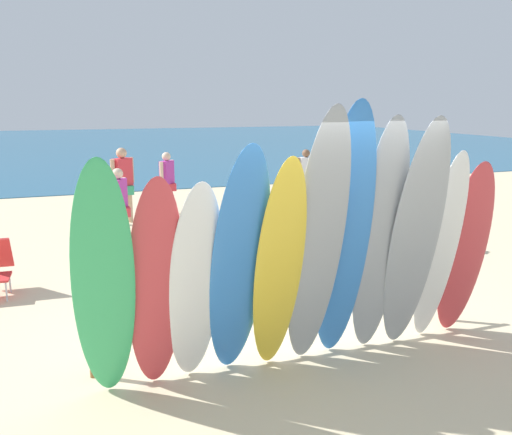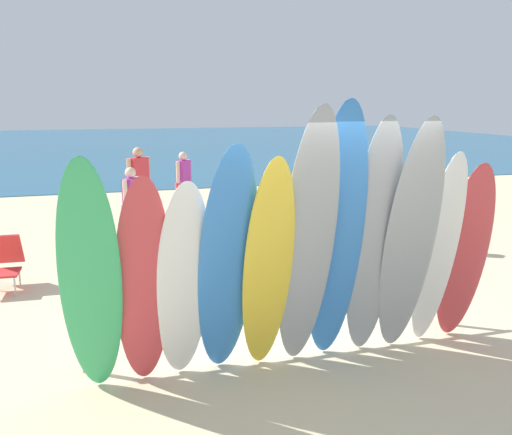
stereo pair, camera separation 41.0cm
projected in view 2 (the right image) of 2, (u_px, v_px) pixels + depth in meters
name	position (u px, v px, depth m)	size (l,w,h in m)	color
ground	(154.00, 179.00, 19.20)	(60.00, 60.00, 0.00)	beige
ocean_water	(127.00, 143.00, 35.48)	(60.00, 40.00, 0.02)	#235B7F
surfboard_rack	(284.00, 305.00, 5.95)	(4.34, 0.07, 0.59)	brown
surfboard_green_0	(91.00, 282.00, 4.70)	(0.53, 0.07, 2.34)	#38B266
surfboard_red_1	(143.00, 285.00, 4.93)	(0.51, 0.07, 2.12)	#D13D42
surfboard_white_2	(183.00, 284.00, 5.05)	(0.52, 0.08, 2.06)	white
surfboard_blue_3	(227.00, 265.00, 5.09)	(0.57, 0.06, 2.42)	#337AD1
surfboard_yellow_4	(268.00, 269.00, 5.16)	(0.49, 0.08, 2.29)	yellow
surfboard_grey_5	(307.00, 244.00, 5.19)	(0.55, 0.07, 2.74)	#999EA3
surfboard_blue_6	(336.00, 237.00, 5.37)	(0.57, 0.08, 2.76)	#337AD1
surfboard_grey_7	(373.00, 241.00, 5.51)	(0.52, 0.07, 2.60)	#999EA3
surfboard_grey_8	(410.00, 241.00, 5.53)	(0.56, 0.06, 2.62)	#999EA3
surfboard_white_9	(438.00, 252.00, 5.80)	(0.46, 0.08, 2.24)	white
surfboard_red_10	(465.00, 254.00, 5.96)	(0.56, 0.07, 2.10)	#D13D42
beachgoer_near_rack	(400.00, 203.00, 9.93)	(0.39, 0.51, 1.48)	beige
beachgoer_photographing	(323.00, 174.00, 13.90)	(0.56, 0.24, 1.49)	brown
beachgoer_strolling	(132.00, 200.00, 10.20)	(0.39, 0.50, 1.48)	beige
beachgoer_by_water	(184.00, 178.00, 13.03)	(0.40, 0.46, 1.51)	beige
beachgoer_midbeach	(139.00, 179.00, 12.15)	(0.54, 0.43, 1.69)	tan
beach_chair_red	(2.00, 261.00, 7.83)	(0.53, 0.76, 0.79)	#B7B7BC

